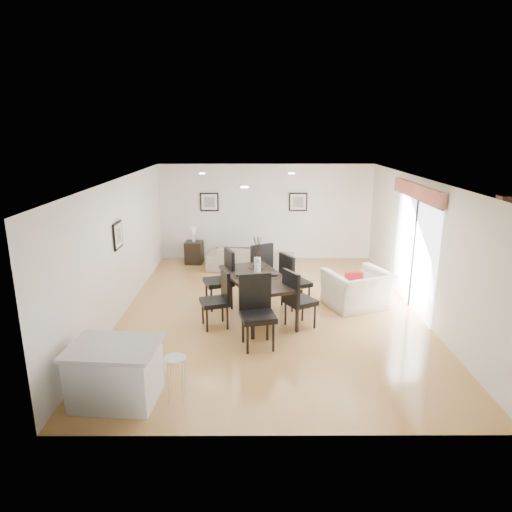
{
  "coord_description": "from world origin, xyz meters",
  "views": [
    {
      "loc": [
        -0.33,
        -8.79,
        3.62
      ],
      "look_at": [
        -0.3,
        0.4,
        1.06
      ],
      "focal_mm": 32.0,
      "sensor_mm": 36.0,
      "label": 1
    }
  ],
  "objects_px": {
    "armchair": "(357,289)",
    "dining_chair_wfar": "(223,275)",
    "sofa": "(250,259)",
    "dining_chair_head": "(257,306)",
    "dining_chair_efar": "(292,278)",
    "bar_stool": "(175,364)",
    "dining_chair_foot": "(259,266)",
    "coffee_table": "(234,257)",
    "side_table": "(194,252)",
    "dining_chair_enear": "(296,296)",
    "kitchen_island": "(115,373)",
    "dining_table": "(257,280)",
    "dining_chair_wnear": "(220,295)"
  },
  "relations": [
    {
      "from": "armchair",
      "to": "dining_chair_wfar",
      "type": "relative_size",
      "value": 0.99
    },
    {
      "from": "sofa",
      "to": "dining_chair_head",
      "type": "bearing_deg",
      "value": 101.72
    },
    {
      "from": "dining_chair_efar",
      "to": "bar_stool",
      "type": "bearing_deg",
      "value": 123.73
    },
    {
      "from": "dining_chair_foot",
      "to": "coffee_table",
      "type": "distance_m",
      "value": 2.56
    },
    {
      "from": "dining_chair_head",
      "to": "dining_chair_foot",
      "type": "relative_size",
      "value": 1.04
    },
    {
      "from": "sofa",
      "to": "side_table",
      "type": "height_order",
      "value": "sofa"
    },
    {
      "from": "dining_chair_enear",
      "to": "kitchen_island",
      "type": "height_order",
      "value": "dining_chair_enear"
    },
    {
      "from": "dining_chair_wfar",
      "to": "dining_chair_enear",
      "type": "xyz_separation_m",
      "value": [
        1.42,
        -1.09,
        -0.06
      ]
    },
    {
      "from": "coffee_table",
      "to": "kitchen_island",
      "type": "bearing_deg",
      "value": -100.62
    },
    {
      "from": "dining_chair_efar",
      "to": "dining_chair_head",
      "type": "xyz_separation_m",
      "value": [
        -0.74,
        -1.69,
        0.05
      ]
    },
    {
      "from": "armchair",
      "to": "side_table",
      "type": "height_order",
      "value": "armchair"
    },
    {
      "from": "dining_chair_enear",
      "to": "bar_stool",
      "type": "bearing_deg",
      "value": 113.26
    },
    {
      "from": "dining_table",
      "to": "side_table",
      "type": "relative_size",
      "value": 3.6
    },
    {
      "from": "dining_table",
      "to": "side_table",
      "type": "xyz_separation_m",
      "value": [
        -1.74,
        3.78,
        -0.44
      ]
    },
    {
      "from": "dining_chair_efar",
      "to": "dining_chair_foot",
      "type": "distance_m",
      "value": 1.04
    },
    {
      "from": "dining_table",
      "to": "dining_chair_wnear",
      "type": "relative_size",
      "value": 2.02
    },
    {
      "from": "side_table",
      "to": "dining_chair_head",
      "type": "bearing_deg",
      "value": -71.08
    },
    {
      "from": "armchair",
      "to": "dining_table",
      "type": "xyz_separation_m",
      "value": [
        -2.09,
        -0.47,
        0.36
      ]
    },
    {
      "from": "dining_chair_wnear",
      "to": "dining_chair_head",
      "type": "bearing_deg",
      "value": 24.53
    },
    {
      "from": "dining_table",
      "to": "dining_chair_enear",
      "type": "height_order",
      "value": "dining_chair_enear"
    },
    {
      "from": "dining_table",
      "to": "coffee_table",
      "type": "distance_m",
      "value": 3.76
    },
    {
      "from": "dining_chair_foot",
      "to": "coffee_table",
      "type": "xyz_separation_m",
      "value": [
        -0.67,
        2.42,
        -0.47
      ]
    },
    {
      "from": "sofa",
      "to": "dining_chair_foot",
      "type": "relative_size",
      "value": 1.85
    },
    {
      "from": "sofa",
      "to": "kitchen_island",
      "type": "height_order",
      "value": "kitchen_island"
    },
    {
      "from": "kitchen_island",
      "to": "coffee_table",
      "type": "bearing_deg",
      "value": 83.57
    },
    {
      "from": "dining_chair_wfar",
      "to": "dining_chair_head",
      "type": "height_order",
      "value": "dining_chair_head"
    },
    {
      "from": "sofa",
      "to": "kitchen_island",
      "type": "bearing_deg",
      "value": 83.25
    },
    {
      "from": "dining_chair_foot",
      "to": "bar_stool",
      "type": "distance_m",
      "value": 4.36
    },
    {
      "from": "dining_chair_wnear",
      "to": "kitchen_island",
      "type": "relative_size",
      "value": 0.88
    },
    {
      "from": "side_table",
      "to": "dining_table",
      "type": "bearing_deg",
      "value": -65.28
    },
    {
      "from": "dining_chair_wnear",
      "to": "side_table",
      "type": "distance_m",
      "value": 4.38
    },
    {
      "from": "bar_stool",
      "to": "armchair",
      "type": "bearing_deg",
      "value": 46.67
    },
    {
      "from": "dining_chair_wnear",
      "to": "kitchen_island",
      "type": "xyz_separation_m",
      "value": [
        -1.24,
        -2.47,
        -0.2
      ]
    },
    {
      "from": "dining_chair_wfar",
      "to": "dining_chair_efar",
      "type": "relative_size",
      "value": 1.05
    },
    {
      "from": "armchair",
      "to": "dining_chair_efar",
      "type": "relative_size",
      "value": 1.04
    },
    {
      "from": "dining_chair_head",
      "to": "bar_stool",
      "type": "bearing_deg",
      "value": -134.52
    },
    {
      "from": "bar_stool",
      "to": "dining_table",
      "type": "bearing_deg",
      "value": 68.95
    },
    {
      "from": "dining_chair_efar",
      "to": "side_table",
      "type": "distance_m",
      "value": 4.14
    },
    {
      "from": "dining_chair_head",
      "to": "dining_table",
      "type": "bearing_deg",
      "value": 77.48
    },
    {
      "from": "dining_chair_foot",
      "to": "bar_stool",
      "type": "relative_size",
      "value": 1.85
    },
    {
      "from": "sofa",
      "to": "dining_chair_efar",
      "type": "bearing_deg",
      "value": 118.4
    },
    {
      "from": "sofa",
      "to": "bar_stool",
      "type": "distance_m",
      "value": 6.1
    },
    {
      "from": "armchair",
      "to": "coffee_table",
      "type": "relative_size",
      "value": 1.18
    },
    {
      "from": "coffee_table",
      "to": "kitchen_island",
      "type": "distance_m",
      "value": 6.75
    },
    {
      "from": "armchair",
      "to": "side_table",
      "type": "bearing_deg",
      "value": -62.17
    },
    {
      "from": "sofa",
      "to": "kitchen_island",
      "type": "relative_size",
      "value": 1.77
    },
    {
      "from": "armchair",
      "to": "dining_chair_wfar",
      "type": "xyz_separation_m",
      "value": [
        -2.8,
        0.06,
        0.29
      ]
    },
    {
      "from": "sofa",
      "to": "bar_stool",
      "type": "height_order",
      "value": "bar_stool"
    },
    {
      "from": "dining_chair_wfar",
      "to": "dining_chair_enear",
      "type": "height_order",
      "value": "dining_chair_wfar"
    },
    {
      "from": "armchair",
      "to": "kitchen_island",
      "type": "distance_m",
      "value": 5.3
    }
  ]
}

